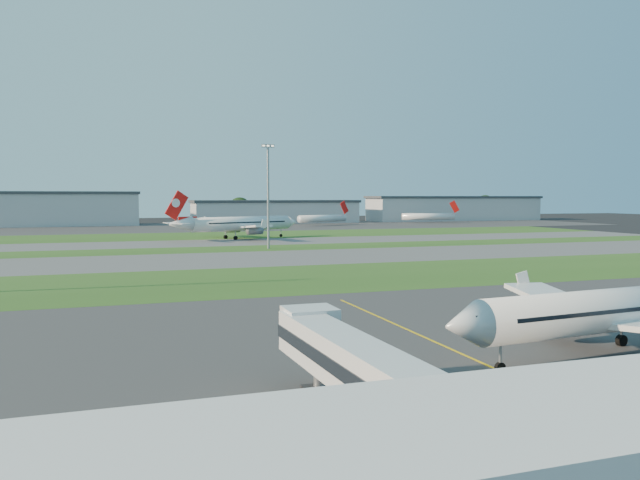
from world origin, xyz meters
name	(u,v)px	position (x,y,z in m)	size (l,w,h in m)	color
ground	(417,366)	(0.00, 0.00, 0.00)	(700.00, 700.00, 0.00)	black
apron_near	(417,366)	(0.00, 0.00, 0.01)	(300.00, 70.00, 0.01)	#333335
grass_strip_a	(261,280)	(0.00, 52.00, 0.01)	(300.00, 34.00, 0.01)	#2A511B
taxiway_a	(224,260)	(0.00, 85.00, 0.01)	(300.00, 32.00, 0.01)	#515154
grass_strip_b	(207,250)	(0.00, 110.00, 0.01)	(300.00, 18.00, 0.01)	#2A511B
taxiway_b	(195,243)	(0.00, 132.00, 0.01)	(300.00, 26.00, 0.01)	#515154
grass_strip_c	(182,236)	(0.00, 165.00, 0.01)	(300.00, 40.00, 0.01)	#2A511B
apron_far	(166,228)	(0.00, 225.00, 0.01)	(400.00, 80.00, 0.01)	#333335
yellow_line	(474,360)	(5.00, 0.00, 0.00)	(0.25, 60.00, 0.02)	gold
jet_bridge	(384,383)	(-9.81, -15.24, 4.01)	(4.20, 26.90, 6.20)	silver
airliner_parked	(622,311)	(17.02, -2.70, 3.75)	(34.26, 28.96, 10.69)	silver
airliner_taxiing	(240,224)	(15.52, 145.45, 4.60)	(40.19, 33.99, 13.09)	silver
mini_jet_near	(323,218)	(67.71, 220.23, 3.28)	(27.35, 12.22, 9.48)	silver
mini_jet_far	(429,216)	(125.62, 229.45, 3.28)	(28.17, 9.37, 9.48)	silver
light_mast_centre	(268,189)	(15.00, 108.00, 14.81)	(3.20, 0.70, 25.80)	gray
hangar_west	(55,209)	(-45.00, 255.00, 7.64)	(71.40, 23.00, 15.20)	#A9ABB1
hangar_east	(275,211)	(55.00, 255.00, 5.64)	(81.60, 23.00, 11.20)	#A9ABB1
hangar_far_east	(454,208)	(155.00, 255.00, 6.64)	(96.90, 23.00, 13.20)	#A9ABB1
tree_mid_west	(115,212)	(-20.00, 266.00, 5.84)	(9.90, 9.90, 10.80)	black
tree_mid_east	(240,209)	(40.00, 269.00, 6.81)	(11.55, 11.55, 12.60)	black
tree_east	(378,209)	(115.00, 267.00, 6.16)	(10.45, 10.45, 11.40)	black
tree_far_east	(485,206)	(185.00, 271.00, 7.46)	(12.65, 12.65, 13.80)	black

